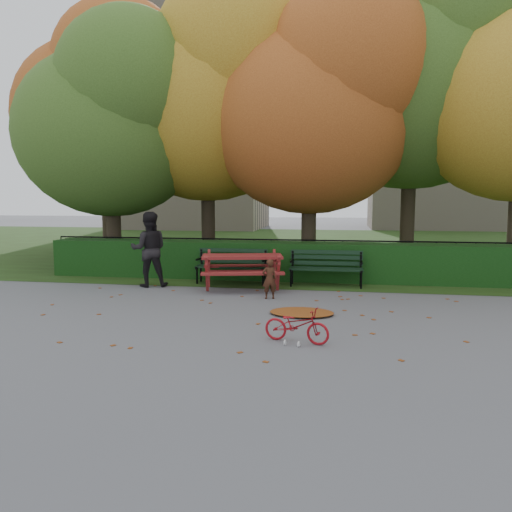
% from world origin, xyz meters
% --- Properties ---
extents(ground, '(90.00, 90.00, 0.00)m').
position_xyz_m(ground, '(0.00, 0.00, 0.00)').
color(ground, slate).
rests_on(ground, ground).
extents(grass_strip, '(90.00, 90.00, 0.00)m').
position_xyz_m(grass_strip, '(0.00, 14.00, 0.01)').
color(grass_strip, '#1F3210').
rests_on(grass_strip, ground).
extents(building_left, '(10.00, 7.00, 15.00)m').
position_xyz_m(building_left, '(-9.00, 26.00, 7.50)').
color(building_left, tan).
rests_on(building_left, ground).
extents(building_right, '(9.00, 6.00, 12.00)m').
position_xyz_m(building_right, '(8.00, 28.00, 6.00)').
color(building_right, tan).
rests_on(building_right, ground).
extents(hedge, '(13.00, 0.90, 1.00)m').
position_xyz_m(hedge, '(0.00, 4.50, 0.50)').
color(hedge, black).
rests_on(hedge, ground).
extents(iron_fence, '(14.00, 0.04, 1.02)m').
position_xyz_m(iron_fence, '(0.00, 5.30, 0.54)').
color(iron_fence, black).
rests_on(iron_fence, ground).
extents(tree_a, '(5.88, 5.60, 7.48)m').
position_xyz_m(tree_a, '(-5.19, 5.58, 4.52)').
color(tree_a, black).
rests_on(tree_a, ground).
extents(tree_b, '(6.72, 6.40, 8.79)m').
position_xyz_m(tree_b, '(-2.44, 6.75, 5.40)').
color(tree_b, black).
rests_on(tree_b, ground).
extents(tree_c, '(6.30, 6.00, 8.00)m').
position_xyz_m(tree_c, '(0.83, 5.96, 4.82)').
color(tree_c, black).
rests_on(tree_c, ground).
extents(tree_d, '(7.14, 6.80, 9.58)m').
position_xyz_m(tree_d, '(3.88, 7.23, 5.98)').
color(tree_d, black).
rests_on(tree_d, ground).
extents(tree_f, '(6.93, 6.60, 9.19)m').
position_xyz_m(tree_f, '(-7.13, 9.24, 5.69)').
color(tree_f, black).
rests_on(tree_f, ground).
extents(bench_left, '(1.80, 0.57, 0.88)m').
position_xyz_m(bench_left, '(-1.30, 3.70, 0.52)').
color(bench_left, black).
rests_on(bench_left, ground).
extents(bench_right, '(1.80, 0.57, 0.88)m').
position_xyz_m(bench_right, '(1.10, 3.70, 0.52)').
color(bench_right, black).
rests_on(bench_right, ground).
extents(picnic_table, '(2.19, 1.91, 0.93)m').
position_xyz_m(picnic_table, '(-0.89, 2.99, 0.64)').
color(picnic_table, maroon).
rests_on(picnic_table, ground).
extents(leaf_pile, '(1.43, 1.19, 0.08)m').
position_xyz_m(leaf_pile, '(0.74, 0.55, 0.04)').
color(leaf_pile, '#69350F').
rests_on(leaf_pile, ground).
extents(leaf_scatter, '(9.00, 5.70, 0.01)m').
position_xyz_m(leaf_scatter, '(0.00, 0.30, 0.01)').
color(leaf_scatter, '#69350F').
rests_on(leaf_scatter, ground).
extents(child, '(0.37, 0.30, 0.87)m').
position_xyz_m(child, '(-0.07, 1.90, 0.44)').
color(child, '#3E1F13').
rests_on(child, ground).
extents(adult, '(1.08, 0.96, 1.85)m').
position_xyz_m(adult, '(-3.21, 2.90, 0.93)').
color(adult, black).
rests_on(adult, ground).
extents(bicycle, '(1.09, 0.60, 0.54)m').
position_xyz_m(bicycle, '(0.80, -1.29, 0.27)').
color(bicycle, maroon).
rests_on(bicycle, ground).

